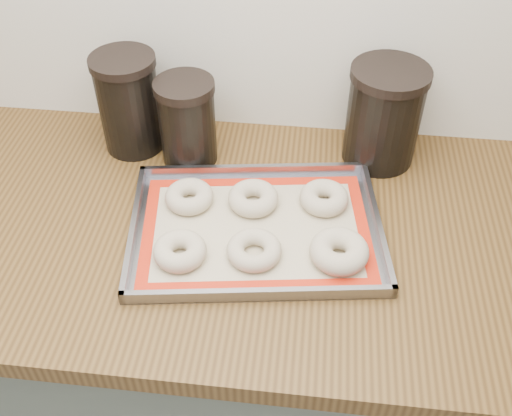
# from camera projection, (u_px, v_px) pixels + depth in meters

# --- Properties ---
(cabinet) EXTENTS (3.00, 0.65, 0.86)m
(cabinet) POSITION_uv_depth(u_px,v_px,m) (276.00, 364.00, 1.45)
(cabinet) COLOR #5A6357
(cabinet) RESTS_ON floor
(countertop) EXTENTS (3.06, 0.68, 0.04)m
(countertop) POSITION_uv_depth(u_px,v_px,m) (281.00, 235.00, 1.14)
(countertop) COLOR brown
(countertop) RESTS_ON cabinet
(baking_tray) EXTENTS (0.50, 0.39, 0.03)m
(baking_tray) POSITION_uv_depth(u_px,v_px,m) (256.00, 229.00, 1.11)
(baking_tray) COLOR gray
(baking_tray) RESTS_ON countertop
(baking_mat) EXTENTS (0.46, 0.35, 0.00)m
(baking_mat) POSITION_uv_depth(u_px,v_px,m) (256.00, 229.00, 1.11)
(baking_mat) COLOR #C6B793
(baking_mat) RESTS_ON baking_tray
(bagel_front_left) EXTENTS (0.10, 0.10, 0.04)m
(bagel_front_left) POSITION_uv_depth(u_px,v_px,m) (180.00, 251.00, 1.05)
(bagel_front_left) COLOR beige
(bagel_front_left) RESTS_ON baking_mat
(bagel_front_mid) EXTENTS (0.13, 0.13, 0.03)m
(bagel_front_mid) POSITION_uv_depth(u_px,v_px,m) (254.00, 250.00, 1.05)
(bagel_front_mid) COLOR beige
(bagel_front_mid) RESTS_ON baking_mat
(bagel_front_right) EXTENTS (0.13, 0.13, 0.04)m
(bagel_front_right) POSITION_uv_depth(u_px,v_px,m) (339.00, 251.00, 1.04)
(bagel_front_right) COLOR beige
(bagel_front_right) RESTS_ON baking_mat
(bagel_back_left) EXTENTS (0.12, 0.12, 0.03)m
(bagel_back_left) POSITION_uv_depth(u_px,v_px,m) (189.00, 197.00, 1.15)
(bagel_back_left) COLOR beige
(bagel_back_left) RESTS_ON baking_mat
(bagel_back_mid) EXTENTS (0.10, 0.10, 0.03)m
(bagel_back_mid) POSITION_uv_depth(u_px,v_px,m) (253.00, 198.00, 1.15)
(bagel_back_mid) COLOR beige
(bagel_back_mid) RESTS_ON baking_mat
(bagel_back_right) EXTENTS (0.10, 0.10, 0.04)m
(bagel_back_right) POSITION_uv_depth(u_px,v_px,m) (324.00, 198.00, 1.15)
(bagel_back_right) COLOR beige
(bagel_back_right) RESTS_ON baking_mat
(canister_left) EXTENTS (0.13, 0.13, 0.21)m
(canister_left) POSITION_uv_depth(u_px,v_px,m) (129.00, 103.00, 1.23)
(canister_left) COLOR black
(canister_left) RESTS_ON countertop
(canister_mid) EXTENTS (0.12, 0.12, 0.18)m
(canister_mid) POSITION_uv_depth(u_px,v_px,m) (187.00, 122.00, 1.21)
(canister_mid) COLOR black
(canister_mid) RESTS_ON countertop
(canister_right) EXTENTS (0.16, 0.16, 0.21)m
(canister_right) POSITION_uv_depth(u_px,v_px,m) (384.00, 115.00, 1.20)
(canister_right) COLOR black
(canister_right) RESTS_ON countertop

